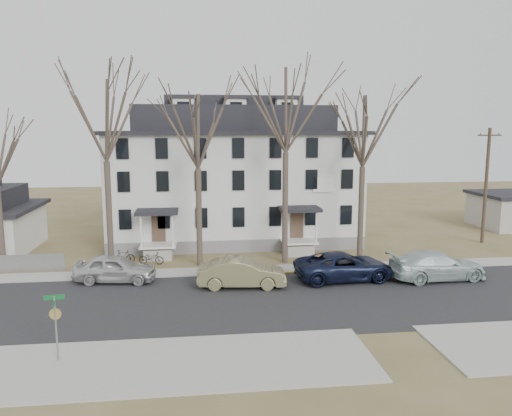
{
  "coord_description": "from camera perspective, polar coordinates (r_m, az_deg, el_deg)",
  "views": [
    {
      "loc": [
        -5.17,
        -24.15,
        9.41
      ],
      "look_at": [
        -1.15,
        9.0,
        4.1
      ],
      "focal_mm": 35.0,
      "sensor_mm": 36.0,
      "label": 1
    }
  ],
  "objects": [
    {
      "name": "utility_pole_far",
      "position": [
        45.12,
        24.8,
        2.47
      ],
      "size": [
        2.0,
        0.28,
        9.5
      ],
      "color": "#3D3023",
      "rests_on": "ground"
    },
    {
      "name": "tree_far_left",
      "position": [
        34.46,
        -16.93,
        10.2
      ],
      "size": [
        8.4,
        8.4,
        13.72
      ],
      "color": "#473B31",
      "rests_on": "ground"
    },
    {
      "name": "boarding_house",
      "position": [
        42.41,
        -2.6,
        3.57
      ],
      "size": [
        20.8,
        12.36,
        12.05
      ],
      "color": "slate",
      "rests_on": "ground"
    },
    {
      "name": "ground",
      "position": [
        26.42,
        4.94,
        -11.86
      ],
      "size": [
        120.0,
        120.0,
        0.0
      ],
      "primitive_type": "plane",
      "color": "brown",
      "rests_on": "ground"
    },
    {
      "name": "tree_center",
      "position": [
        34.54,
        3.46,
        11.8
      ],
      "size": [
        9.0,
        9.0,
        14.7
      ],
      "color": "#473B31",
      "rests_on": "ground"
    },
    {
      "name": "car_tan",
      "position": [
        30.07,
        -1.64,
        -7.48
      ],
      "size": [
        5.4,
        2.29,
        1.73
      ],
      "primitive_type": "imported",
      "rotation": [
        0.0,
        0.0,
        1.48
      ],
      "color": "olive",
      "rests_on": "ground"
    },
    {
      "name": "bicycle_right",
      "position": [
        36.31,
        -14.98,
        -5.49
      ],
      "size": [
        1.73,
        0.93,
        1.0
      ],
      "primitive_type": "imported",
      "rotation": [
        0.0,
        0.0,
        1.86
      ],
      "color": "black",
      "rests_on": "ground"
    },
    {
      "name": "tree_mid_left",
      "position": [
        33.95,
        -6.72,
        9.3
      ],
      "size": [
        7.8,
        7.8,
        12.74
      ],
      "color": "#473B31",
      "rests_on": "ground"
    },
    {
      "name": "bicycle_left",
      "position": [
        35.76,
        -11.88,
        -5.65
      ],
      "size": [
        1.86,
        0.98,
        0.93
      ],
      "primitive_type": "imported",
      "rotation": [
        0.0,
        0.0,
        1.35
      ],
      "color": "black",
      "rests_on": "ground"
    },
    {
      "name": "yellow_curb",
      "position": [
        34.18,
        10.76,
        -7.11
      ],
      "size": [
        14.0,
        0.25,
        0.06
      ],
      "primitive_type": "cube",
      "color": "gold",
      "rests_on": "ground"
    },
    {
      "name": "street_sign",
      "position": [
        22.08,
        -21.93,
        -11.63
      ],
      "size": [
        0.81,
        0.81,
        2.85
      ],
      "rotation": [
        0.0,
        0.0,
        0.12
      ],
      "color": "gray",
      "rests_on": "ground"
    },
    {
      "name": "car_silver",
      "position": [
        32.22,
        -15.78,
        -6.72
      ],
      "size": [
        5.21,
        2.64,
        1.7
      ],
      "primitive_type": "imported",
      "rotation": [
        0.0,
        0.0,
        1.44
      ],
      "color": "silver",
      "rests_on": "ground"
    },
    {
      "name": "main_road",
      "position": [
        28.26,
        4.09,
        -10.44
      ],
      "size": [
        120.0,
        10.0,
        0.04
      ],
      "primitive_type": "cube",
      "color": "#27272A",
      "rests_on": "ground"
    },
    {
      "name": "near_sidewalk_left",
      "position": [
        21.52,
        -14.41,
        -17.19
      ],
      "size": [
        20.0,
        5.0,
        0.08
      ],
      "primitive_type": "cube",
      "color": "#A09F97",
      "rests_on": "ground"
    },
    {
      "name": "tree_mid_right",
      "position": [
        35.9,
        12.22,
        9.14
      ],
      "size": [
        7.8,
        7.8,
        12.74
      ],
      "color": "#473B31",
      "rests_on": "ground"
    },
    {
      "name": "car_white",
      "position": [
        33.52,
        19.96,
        -6.26
      ],
      "size": [
        6.24,
        2.87,
        1.77
      ],
      "primitive_type": "imported",
      "rotation": [
        0.0,
        0.0,
        1.64
      ],
      "color": "#B1C3C2",
      "rests_on": "ground"
    },
    {
      "name": "far_sidewalk",
      "position": [
        33.89,
        2.15,
        -7.09
      ],
      "size": [
        120.0,
        2.0,
        0.08
      ],
      "primitive_type": "cube",
      "color": "#A09F97",
      "rests_on": "ground"
    },
    {
      "name": "car_navy",
      "position": [
        31.93,
        10.06,
        -6.64
      ],
      "size": [
        6.4,
        3.31,
        1.72
      ],
      "primitive_type": "imported",
      "rotation": [
        0.0,
        0.0,
        1.64
      ],
      "color": "black",
      "rests_on": "ground"
    }
  ]
}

